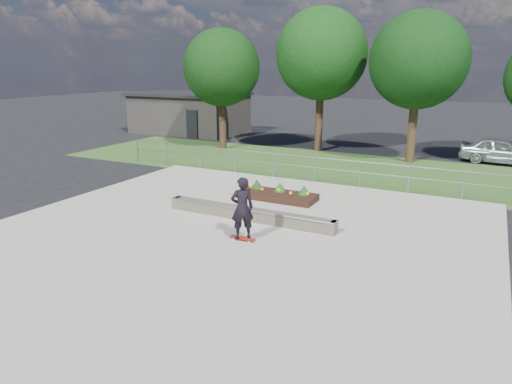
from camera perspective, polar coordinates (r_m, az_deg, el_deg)
ground at (r=13.80m, az=-3.60°, el=-5.80°), size 120.00×120.00×0.00m
grass_verge at (r=23.53m, az=10.19°, el=3.04°), size 30.00×8.00×0.02m
concrete_slab at (r=13.78m, az=-3.61°, el=-5.68°), size 15.00×15.00×0.06m
fence at (r=20.11m, az=7.32°, el=3.26°), size 20.06×0.06×1.20m
building at (r=35.76m, az=-8.33°, el=9.80°), size 8.40×5.40×3.00m
tree_far_left at (r=28.11m, az=-4.33°, el=15.21°), size 4.55×4.55×7.15m
tree_mid_left at (r=27.57m, az=8.18°, el=16.66°), size 5.25×5.25×8.25m
tree_mid_right at (r=25.27m, az=19.64°, el=15.20°), size 4.90×4.90×7.70m
grind_ledge at (r=15.12m, az=-0.91°, el=-2.77°), size 6.00×0.44×0.43m
planter_bed at (r=17.53m, az=2.72°, el=-0.25°), size 3.00×1.20×0.61m
skateboarder at (r=13.13m, az=-1.73°, el=-2.03°), size 0.80×0.76×1.91m
parked_car at (r=27.22m, az=28.36°, el=4.55°), size 4.16×1.99×1.37m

